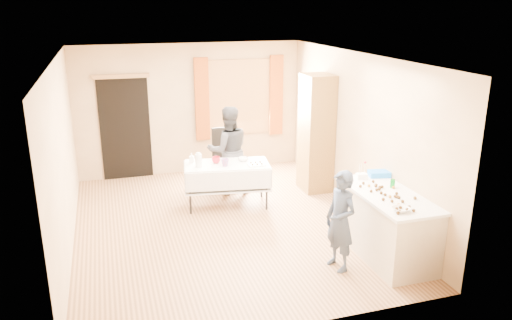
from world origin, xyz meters
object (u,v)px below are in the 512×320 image
object	(u,v)px
party_table	(227,181)
woman	(228,150)
girl	(340,221)
counter	(386,225)
chair	(226,168)
cabinet	(316,133)

from	to	relation	value
party_table	woman	world-z (taller)	woman
party_table	girl	xyz separation A→B (m)	(0.88, -2.50, 0.22)
party_table	girl	bearing A→B (deg)	-61.69
girl	woman	xyz separation A→B (m)	(-0.70, 3.11, 0.13)
woman	party_table	bearing A→B (deg)	75.61
counter	woman	distance (m)	3.33
girl	party_table	bearing A→B (deg)	-174.39
counter	chair	bearing A→B (deg)	112.62
girl	woman	size ratio (longest dim) A/B	0.84
chair	girl	distance (m)	3.63
counter	party_table	distance (m)	2.88
counter	woman	world-z (taller)	woman
cabinet	counter	world-z (taller)	cabinet
cabinet	counter	xyz separation A→B (m)	(-0.10, -2.65, -0.62)
counter	party_table	bearing A→B (deg)	124.95
woman	girl	bearing A→B (deg)	104.90
cabinet	party_table	bearing A→B (deg)	-170.42
counter	chair	world-z (taller)	chair
girl	woman	bearing A→B (deg)	178.91
counter	girl	distance (m)	0.81
girl	counter	bearing A→B (deg)	86.62
cabinet	woman	distance (m)	1.62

